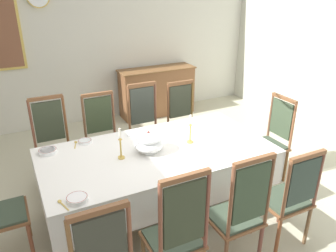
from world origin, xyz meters
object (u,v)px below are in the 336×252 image
chair_south_d (289,197)px  chair_north_c (146,126)px  bowl_near_right (85,141)px  bowl_far_left (134,133)px  spoon_primary (61,203)px  chair_north_a (53,144)px  soup_tureen (149,142)px  candlestick_east (190,132)px  dining_table (157,156)px  bowl_near_left (77,198)px  chair_south_b (177,233)px  chair_head_east (271,138)px  sideboard (157,92)px  candlestick_west (121,147)px  chair_south_c (239,212)px  bowl_far_right (48,151)px  chair_north_d (184,120)px  spoon_secondary (76,143)px  chair_north_b (103,136)px

chair_south_d → chair_north_c: bearing=106.1°
bowl_near_right → bowl_far_left: 0.56m
bowl_near_right → spoon_primary: bowl_near_right is taller
chair_north_a → bowl_near_right: chair_north_a is taller
soup_tureen → candlestick_east: size_ratio=0.93×
candlestick_east → spoon_primary: bearing=-161.7°
dining_table → bowl_near_left: (-0.95, -0.51, 0.10)m
chair_south_b → bowl_near_left: (-0.65, 0.51, 0.20)m
chair_head_east → sideboard: bearing=7.6°
spoon_primary → bowl_far_left: bearing=27.3°
dining_table → soup_tureen: (-0.10, 0.00, 0.19)m
bowl_near_right → chair_south_b: bearing=-77.7°
candlestick_west → chair_south_c: bearing=-55.7°
chair_south_c → spoon_primary: 1.49m
bowl_far_right → dining_table: bearing=-23.3°
spoon_primary → sideboard: (2.32, 3.21, -0.32)m
chair_south_b → bowl_far_left: size_ratio=7.93×
chair_head_east → soup_tureen: size_ratio=3.61×
chair_south_c → chair_south_d: chair_south_c is taller
chair_north_d → bowl_far_left: chair_north_d is taller
chair_south_b → spoon_secondary: size_ratio=6.87×
spoon_secondary → chair_south_c: bearing=-40.4°
chair_head_east → bowl_far_right: size_ratio=5.94×
chair_north_c → bowl_near_left: chair_north_c is taller
candlestick_east → bowl_far_left: 0.68m
soup_tureen → sideboard: soup_tureen is taller
spoon_primary → bowl_near_right: bearing=50.0°
chair_north_b → candlestick_east: 1.28m
chair_south_b → sideboard: chair_south_b is taller
candlestick_west → bowl_near_right: bearing=115.4°
candlestick_east → spoon_secondary: candlestick_east is taller
soup_tureen → sideboard: bearing=63.8°
dining_table → chair_north_d: (0.89, 1.02, -0.13)m
candlestick_east → bowl_near_right: size_ratio=2.20×
chair_south_c → bowl_far_right: 2.01m
candlestick_east → bowl_near_right: 1.16m
bowl_far_right → spoon_secondary: (0.30, 0.09, -0.02)m
bowl_near_right → spoon_primary: bearing=-113.5°
chair_head_east → chair_north_d: bearing=34.8°
chair_south_b → bowl_far_left: chair_south_b is taller
soup_tureen → bowl_far_left: (0.01, 0.46, -0.10)m
soup_tureen → candlestick_east: 0.49m
candlestick_east → bowl_far_left: candlestick_east is taller
candlestick_east → bowl_far_right: 1.51m
bowl_near_left → dining_table: bearing=28.4°
soup_tureen → spoon_secondary: bearing=140.0°
chair_south_d → bowl_far_right: 2.44m
chair_south_c → spoon_primary: bearing=158.7°
chair_north_b → bowl_near_right: bearing=56.6°
chair_south_d → bowl_near_left: (-1.84, 0.51, 0.24)m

